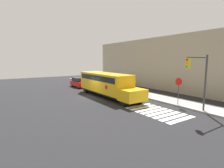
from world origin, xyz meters
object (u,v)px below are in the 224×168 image
at_px(school_bus, 106,83).
at_px(traffic_light, 200,75).
at_px(stop_sign, 179,87).
at_px(parked_car, 79,82).

relative_size(school_bus, traffic_light, 2.22).
bearing_deg(stop_sign, parked_car, -168.87).
xyz_separation_m(school_bus, parked_car, (-9.31, 0.23, -0.91)).
distance_m(parked_car, stop_sign, 17.60).
xyz_separation_m(stop_sign, traffic_light, (2.61, -0.92, 1.43)).
bearing_deg(traffic_light, stop_sign, 160.56).
xyz_separation_m(parked_car, stop_sign, (17.24, 3.39, 1.13)).
height_order(parked_car, stop_sign, stop_sign).
relative_size(parked_car, stop_sign, 1.46).
bearing_deg(parked_car, traffic_light, 7.09).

